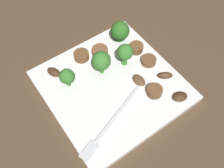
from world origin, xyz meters
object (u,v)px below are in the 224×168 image
Objects in this scene: mushroom_0 at (54,72)px; mushroom_1 at (139,80)px; plate at (112,86)px; sausage_slice_2 at (154,91)px; mushroom_3 at (180,97)px; sausage_slice_0 at (100,52)px; fork at (110,124)px; sausage_slice_3 at (136,48)px; broccoli_floret_2 at (67,77)px; broccoli_floret_1 at (120,31)px; sausage_slice_1 at (149,61)px; sausage_slice_4 at (81,56)px; broccoli_floret_3 at (125,53)px; mushroom_2 at (165,75)px; broccoli_floret_0 at (102,60)px.

mushroom_0 is 0.96× the size of mushroom_1.
plate is 0.08m from sausage_slice_2.
sausage_slice_0 is at bearing -70.38° from mushroom_3.
mushroom_3 reaches higher than fork.
mushroom_3 is (0.01, 0.14, -0.00)m from sausage_slice_3.
fork is 5.82× the size of sausage_slice_2.
sausage_slice_2 is at bearing 102.36° from sausage_slice_0.
broccoli_floret_2 is 1.49× the size of mushroom_3.
sausage_slice_0 is (-0.08, -0.14, 0.01)m from fork.
plate is at bearing 23.70° from sausage_slice_3.
mushroom_3 is at bearing 87.59° from sausage_slice_3.
broccoli_floret_1 is 1.65× the size of sausage_slice_1.
broccoli_floret_1 is 1.74× the size of mushroom_0.
sausage_slice_4 is (0.11, -0.05, -0.00)m from sausage_slice_3.
sausage_slice_4 is (0.04, -0.01, -0.00)m from sausage_slice_0.
broccoli_floret_3 reaches higher than sausage_slice_3.
sausage_slice_0 is 0.10m from mushroom_0.
plate is 0.12m from broccoli_floret_1.
sausage_slice_3 is (-0.14, -0.11, 0.01)m from fork.
mushroom_1 is at bearing 150.94° from plate.
mushroom_1 is 0.08m from mushroom_3.
broccoli_floret_1 reaches higher than mushroom_2.
plate is 0.09m from sausage_slice_4.
mushroom_0 is at bearing -6.07° from sausage_slice_0.
broccoli_floret_0 is 1.91× the size of mushroom_2.
broccoli_floret_1 is at bearing -83.05° from mushroom_2.
sausage_slice_1 is 1.06× the size of sausage_slice_3.
fork reaches higher than plate.
mushroom_1 is (0.01, -0.04, -0.00)m from sausage_slice_2.
fork is at bearing -13.00° from mushroom_3.
broccoli_floret_1 reaches higher than sausage_slice_2.
broccoli_floret_2 reaches higher than mushroom_2.
broccoli_floret_0 is 1.79× the size of sausage_slice_1.
mushroom_2 is at bearing 96.95° from broccoli_floret_1.
broccoli_floret_0 reaches higher than sausage_slice_0.
broccoli_floret_1 is at bearing -167.36° from broccoli_floret_2.
sausage_slice_3 is 0.93× the size of sausage_slice_4.
mushroom_0 is 1.03× the size of mushroom_3.
plate is at bearing -49.34° from mushroom_3.
mushroom_1 is (-0.02, 0.10, -0.00)m from sausage_slice_0.
broccoli_floret_0 reaches higher than sausage_slice_2.
sausage_slice_2 is at bearing 131.76° from mushroom_0.
broccoli_floret_3 is 1.67× the size of sausage_slice_1.
sausage_slice_4 is (0.02, -0.05, -0.03)m from broccoli_floret_0.
sausage_slice_4 is 0.18m from mushroom_2.
broccoli_floret_2 is at bearing -10.19° from broccoli_floret_3.
broccoli_floret_3 is 0.15m from mushroom_0.
sausage_slice_2 reaches higher than mushroom_2.
mushroom_0 is at bearing -48.24° from sausage_slice_2.
sausage_slice_1 is at bearing 157.71° from broccoli_floret_0.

